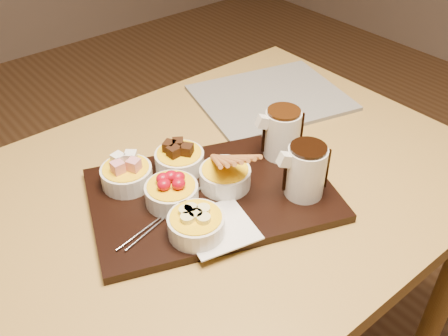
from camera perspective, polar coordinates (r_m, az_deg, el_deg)
dining_table at (r=1.06m, az=-2.76°, el=-6.72°), size 1.20×0.80×0.75m
serving_board at (r=0.97m, az=-1.37°, el=-3.07°), size 0.54×0.44×0.02m
napkin at (r=0.89m, az=-0.66°, el=-6.82°), size 0.14×0.14×0.00m
bowl_marshmallows at (r=0.99m, az=-11.04°, el=-0.91°), size 0.10×0.10×0.04m
bowl_cake at (r=1.01m, az=-5.09°, el=0.82°), size 0.10×0.10×0.04m
bowl_strawberries at (r=0.93m, az=-5.99°, el=-2.97°), size 0.10×0.10×0.04m
bowl_biscotti at (r=0.97m, az=0.12°, el=-1.08°), size 0.10×0.10×0.04m
bowl_bananas at (r=0.87m, az=-3.19°, el=-6.58°), size 0.10×0.10×0.04m
pitcher_dark_chocolate at (r=0.94m, az=9.32°, el=-0.43°), size 0.10×0.10×0.10m
pitcher_milk_chocolate at (r=1.04m, az=6.67°, el=3.88°), size 0.10×0.10×0.10m
fondue_skewers at (r=0.92m, az=-6.16°, el=-4.78°), size 0.08×0.26×0.01m
newspaper at (r=1.29m, az=5.36°, el=8.01°), size 0.42×0.37×0.01m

